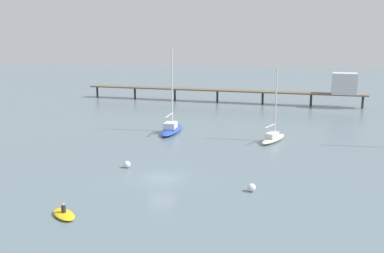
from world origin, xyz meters
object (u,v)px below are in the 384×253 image
at_px(pier, 293,86).
at_px(mooring_buoy_inner, 252,188).
at_px(dinghy_yellow, 64,214).
at_px(mooring_buoy_far, 127,164).
at_px(sailboat_cream, 273,137).
at_px(sailboat_blue, 171,128).

relative_size(pier, mooring_buoy_inner, 83.50).
height_order(dinghy_yellow, mooring_buoy_far, dinghy_yellow).
distance_m(pier, dinghy_yellow, 68.22).
distance_m(sailboat_cream, mooring_buoy_far, 22.38).
height_order(pier, dinghy_yellow, pier).
height_order(sailboat_cream, mooring_buoy_inner, sailboat_cream).
xyz_separation_m(pier, dinghy_yellow, (-22.30, -64.35, -4.01)).
xyz_separation_m(sailboat_cream, dinghy_yellow, (-17.24, -28.77, -0.49)).
relative_size(sailboat_cream, mooring_buoy_far, 13.29).
xyz_separation_m(sailboat_cream, sailboat_blue, (-15.39, 3.73, 0.04)).
bearing_deg(mooring_buoy_far, sailboat_cream, 42.97).
xyz_separation_m(sailboat_blue, mooring_buoy_inner, (12.86, -24.35, -0.35)).
bearing_deg(pier, mooring_buoy_inner, -97.69).
bearing_deg(dinghy_yellow, sailboat_blue, 86.74).
bearing_deg(sailboat_blue, dinghy_yellow, -93.26).
bearing_deg(sailboat_blue, mooring_buoy_inner, -62.17).
bearing_deg(mooring_buoy_far, pier, 67.14).
bearing_deg(mooring_buoy_inner, mooring_buoy_far, 158.81).
distance_m(sailboat_cream, dinghy_yellow, 33.55).
height_order(sailboat_cream, dinghy_yellow, sailboat_cream).
relative_size(pier, sailboat_blue, 5.08).
bearing_deg(dinghy_yellow, mooring_buoy_inner, 29.01).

